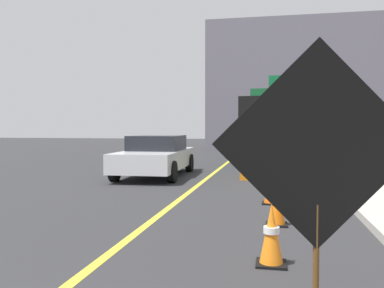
{
  "coord_description": "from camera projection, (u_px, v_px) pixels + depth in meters",
  "views": [
    {
      "loc": [
        2.07,
        -0.37,
        1.64
      ],
      "look_at": [
        0.97,
        5.23,
        1.42
      ],
      "focal_mm": 38.04,
      "sensor_mm": 36.0,
      "label": 1
    }
  ],
  "objects": [
    {
      "name": "far_building_block",
      "position": [
        303.0,
        87.0,
        32.09
      ],
      "size": [
        14.71,
        6.13,
        9.74
      ],
      "primitive_type": "cube",
      "color": "slate",
      "rests_on": "ground"
    },
    {
      "name": "highway_guide_sign",
      "position": [
        301.0,
        98.0,
        24.15
      ],
      "size": [
        2.79,
        0.18,
        5.0
      ],
      "color": "gray",
      "rests_on": "ground"
    },
    {
      "name": "roadwork_sign",
      "position": [
        318.0,
        150.0,
        3.13
      ],
      "size": [
        1.61,
        0.33,
        2.33
      ],
      "color": "#593819",
      "rests_on": "ground"
    },
    {
      "name": "lane_center_stripe",
      "position": [
        144.0,
        227.0,
        6.72
      ],
      "size": [
        0.14,
        36.0,
        0.01
      ],
      "primitive_type": "cube",
      "color": "yellow",
      "rests_on": "ground"
    },
    {
      "name": "box_truck",
      "position": [
        278.0,
        126.0,
        19.01
      ],
      "size": [
        2.39,
        7.6,
        3.16
      ],
      "color": "black",
      "rests_on": "ground"
    },
    {
      "name": "traffic_cone_far_lane",
      "position": [
        271.0,
        190.0,
        8.77
      ],
      "size": [
        0.36,
        0.36,
        0.61
      ],
      "color": "black",
      "rests_on": "ground"
    },
    {
      "name": "traffic_cone_mid_lane",
      "position": [
        277.0,
        205.0,
        6.85
      ],
      "size": [
        0.36,
        0.36,
        0.71
      ],
      "color": "black",
      "rests_on": "ground"
    },
    {
      "name": "traffic_cone_curbside",
      "position": [
        267.0,
        178.0,
        11.11
      ],
      "size": [
        0.36,
        0.36,
        0.58
      ],
      "color": "black",
      "rests_on": "ground"
    },
    {
      "name": "arrow_board_trailer",
      "position": [
        262.0,
        163.0,
        13.39
      ],
      "size": [
        1.6,
        1.93,
        2.7
      ],
      "color": "orange",
      "rests_on": "ground"
    },
    {
      "name": "traffic_cone_near_sign",
      "position": [
        271.0,
        235.0,
        4.86
      ],
      "size": [
        0.36,
        0.36,
        0.75
      ],
      "color": "black",
      "rests_on": "ground"
    },
    {
      "name": "pickup_car",
      "position": [
        156.0,
        156.0,
        13.89
      ],
      "size": [
        2.15,
        4.8,
        1.38
      ],
      "color": "silver",
      "rests_on": "ground"
    }
  ]
}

